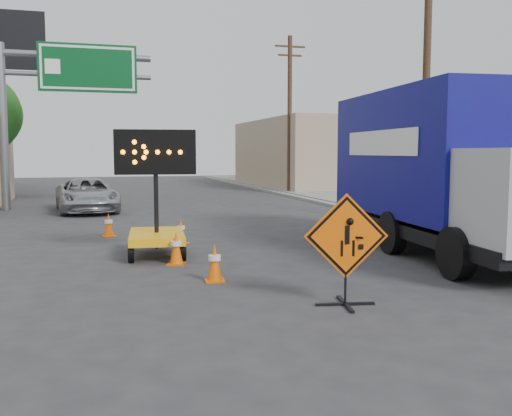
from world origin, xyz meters
name	(u,v)px	position (x,y,z in m)	size (l,w,h in m)	color
ground	(319,321)	(0.00, 0.00, 0.00)	(100.00, 100.00, 0.00)	#2D2D30
curb_right	(341,207)	(7.20, 15.00, 0.06)	(0.40, 60.00, 0.12)	gray
sidewalk_right	(389,205)	(9.50, 15.00, 0.07)	(4.00, 60.00, 0.15)	gray
building_right_far	(328,153)	(13.00, 30.00, 2.30)	(10.00, 14.00, 4.60)	tan
highway_gantry	(55,87)	(-4.43, 17.96, 5.07)	(6.18, 0.38, 6.90)	slate
utility_pole_near	(426,85)	(8.00, 10.00, 4.68)	(1.80, 0.26, 9.00)	#4E3221
utility_pole_far	(290,112)	(8.00, 24.00, 4.68)	(1.80, 0.26, 9.00)	#4E3221
construction_sign	(346,247)	(0.71, 0.65, 0.93)	(1.31, 0.94, 1.77)	black
arrow_board	(157,228)	(-1.66, 5.79, 0.65)	(1.84, 2.15, 2.91)	#F8AB0D
pickup_truck	(87,195)	(-3.29, 16.56, 0.68)	(2.24, 4.86, 1.35)	#B3B5BB
box_truck	(439,179)	(4.87, 4.42, 1.76)	(3.17, 8.36, 3.88)	black
cone_a	(215,263)	(-0.91, 2.86, 0.35)	(0.38, 0.38, 0.71)	#EB5B04
cone_b	(176,248)	(-1.37, 4.67, 0.36)	(0.46, 0.46, 0.72)	#EB5B04
cone_c	(181,231)	(-0.85, 7.44, 0.33)	(0.44, 0.44, 0.66)	#EB5B04
cone_d	(109,225)	(-2.64, 9.25, 0.34)	(0.44, 0.44, 0.68)	#EB5B04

